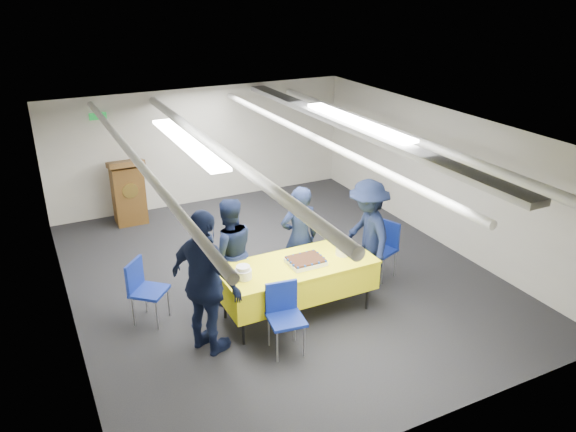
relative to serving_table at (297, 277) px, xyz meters
The scene contains 14 objects.
ground 1.24m from the serving_table, 77.50° to the left, with size 7.00×7.00×0.00m, color black.
room_shell 1.98m from the serving_table, 77.40° to the left, with size 6.00×7.00×2.30m.
serving_table is the anchor object (origin of this frame).
sheet_cake 0.28m from the serving_table, 31.61° to the right, with size 0.48×0.37×0.09m.
plate_stack_left 0.84m from the serving_table, behind, with size 0.21×0.21×0.17m.
plate_stack_right 0.73m from the serving_table, ahead, with size 0.20×0.20×0.16m.
podium 4.35m from the serving_table, 108.22° to the left, with size 0.62×0.53×1.25m.
chair_near 0.78m from the serving_table, 129.02° to the right, with size 0.47×0.47×0.87m.
chair_right 1.71m from the serving_table, 13.09° to the left, with size 0.54×0.54×0.87m.
chair_left 2.03m from the serving_table, 158.02° to the left, with size 0.59×0.59×0.87m.
sailor_a 0.81m from the serving_table, 60.28° to the left, with size 0.57×0.37×1.56m, color black.
sailor_b 1.00m from the serving_table, 136.18° to the left, with size 0.76×0.59×1.57m, color black.
sailor_c 1.39m from the serving_table, behind, with size 1.08×0.45×1.85m, color black.
sailor_d 1.34m from the serving_table, 12.03° to the left, with size 1.06×0.61×1.63m, color black.
Camera 1 is at (-3.25, -6.89, 4.25)m, focal length 35.00 mm.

